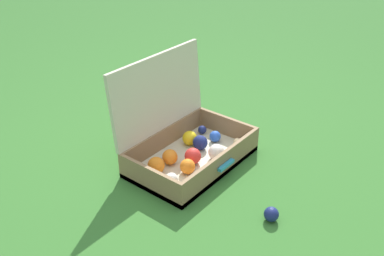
{
  "coord_description": "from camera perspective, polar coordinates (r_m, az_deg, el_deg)",
  "views": [
    {
      "loc": [
        -1.34,
        -1.08,
        1.22
      ],
      "look_at": [
        0.07,
        0.04,
        0.2
      ],
      "focal_mm": 41.08,
      "sensor_mm": 36.0,
      "label": 1
    }
  ],
  "objects": [
    {
      "name": "stray_ball_on_grass",
      "position": [
        1.85,
        10.26,
        -10.96
      ],
      "size": [
        0.06,
        0.06,
        0.06
      ],
      "primitive_type": "sphere",
      "color": "navy",
      "rests_on": "ground"
    },
    {
      "name": "ground_plane",
      "position": [
        2.11,
        -0.26,
        -5.77
      ],
      "size": [
        16.0,
        16.0,
        0.0
      ],
      "primitive_type": "plane",
      "color": "#336B28"
    },
    {
      "name": "open_suitcase",
      "position": [
        2.14,
        -1.11,
        -1.63
      ],
      "size": [
        0.61,
        0.45,
        0.51
      ],
      "color": "beige",
      "rests_on": "ground"
    }
  ]
}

